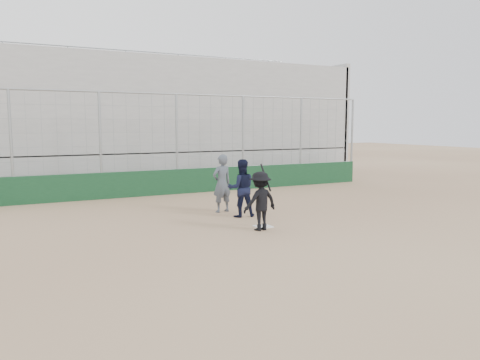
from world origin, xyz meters
name	(u,v)px	position (x,y,z in m)	size (l,w,h in m)	color
ground	(263,227)	(0.00, 0.00, 0.00)	(90.00, 90.00, 0.00)	#866548
home_plate	(263,226)	(0.00, 0.00, 0.01)	(0.44, 0.44, 0.02)	white
backstop	(177,170)	(0.00, 7.00, 0.96)	(18.10, 0.25, 4.04)	#11351C
bleachers	(143,122)	(0.00, 11.95, 2.92)	(20.25, 6.70, 6.98)	#989898
batter_at_plate	(260,201)	(-0.26, -0.29, 0.78)	(1.09, 0.80, 1.74)	black
catcher_crouched	(241,198)	(0.10, 1.51, 0.59)	(0.96, 0.81, 1.18)	black
umpire	(222,186)	(-0.09, 2.51, 0.83)	(0.68, 0.44, 1.67)	#48505B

